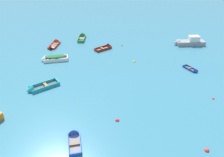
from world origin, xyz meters
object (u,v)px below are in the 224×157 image
at_px(rowboat_white_back_row_center, 51,58).
at_px(mooring_buoy_between_boats_left, 117,121).
at_px(mooring_buoy_between_boats_right, 213,99).
at_px(mooring_buoy_midfield, 207,151).
at_px(rowboat_deep_blue_midfield_left, 194,71).
at_px(rowboat_turquoise_near_left, 36,88).
at_px(mooring_buoy_near_foreground, 134,62).
at_px(motor_launch_grey_back_row_left, 188,42).
at_px(rowboat_blue_foreground_center, 74,137).
at_px(rowboat_green_far_right, 82,37).
at_px(rowboat_red_far_back, 56,43).
at_px(mooring_buoy_central, 122,46).
at_px(rowboat_maroon_outer_right, 107,47).

distance_m(rowboat_white_back_row_center, mooring_buoy_between_boats_left, 18.78).
relative_size(mooring_buoy_between_boats_right, mooring_buoy_between_boats_left, 0.68).
bearing_deg(mooring_buoy_between_boats_right, mooring_buoy_midfield, -107.13).
distance_m(rowboat_deep_blue_midfield_left, mooring_buoy_midfield, 16.11).
relative_size(rowboat_deep_blue_midfield_left, mooring_buoy_between_boats_left, 5.85).
bearing_deg(rowboat_turquoise_near_left, mooring_buoy_near_foreground, 39.69).
bearing_deg(rowboat_deep_blue_midfield_left, mooring_buoy_midfield, -95.45).
height_order(motor_launch_grey_back_row_left, mooring_buoy_near_foreground, motor_launch_grey_back_row_left).
bearing_deg(rowboat_deep_blue_midfield_left, rowboat_blue_foreground_center, -131.43).
xyz_separation_m(rowboat_green_far_right, rowboat_blue_foreground_center, (6.66, -28.43, -0.05)).
distance_m(rowboat_white_back_row_center, rowboat_turquoise_near_left, 9.07).
height_order(rowboat_deep_blue_midfield_left, rowboat_blue_foreground_center, rowboat_blue_foreground_center).
relative_size(rowboat_red_far_back, mooring_buoy_central, 13.71).
bearing_deg(rowboat_red_far_back, rowboat_maroon_outer_right, -3.50).
height_order(mooring_buoy_between_boats_left, mooring_buoy_near_foreground, mooring_buoy_between_boats_left).
bearing_deg(mooring_buoy_central, mooring_buoy_near_foreground, -68.18).
xyz_separation_m(rowboat_green_far_right, mooring_buoy_central, (8.87, -3.16, -0.23)).
xyz_separation_m(rowboat_deep_blue_midfield_left, mooring_buoy_between_boats_left, (-10.41, -13.03, -0.12)).
height_order(motor_launch_grey_back_row_left, mooring_buoy_between_boats_right, motor_launch_grey_back_row_left).
bearing_deg(rowboat_green_far_right, rowboat_deep_blue_midfield_left, -29.95).
relative_size(rowboat_white_back_row_center, motor_launch_grey_back_row_left, 0.76).
bearing_deg(mooring_buoy_near_foreground, rowboat_turquoise_near_left, -140.31).
distance_m(rowboat_blue_foreground_center, mooring_buoy_midfield, 12.86).
xyz_separation_m(rowboat_green_far_right, rowboat_red_far_back, (-4.33, -4.23, -0.04)).
bearing_deg(mooring_buoy_between_boats_right, rowboat_green_far_right, 138.96).
bearing_deg(rowboat_white_back_row_center, rowboat_green_far_right, 78.52).
bearing_deg(rowboat_white_back_row_center, motor_launch_grey_back_row_left, 24.01).
distance_m(rowboat_maroon_outer_right, motor_launch_grey_back_row_left, 16.19).
relative_size(rowboat_green_far_right, mooring_buoy_midfield, 9.43).
relative_size(rowboat_green_far_right, rowboat_blue_foreground_center, 1.27).
xyz_separation_m(motor_launch_grey_back_row_left, mooring_buoy_near_foreground, (-10.20, -9.28, -0.60)).
bearing_deg(mooring_buoy_between_boats_left, mooring_buoy_midfield, -18.73).
relative_size(rowboat_white_back_row_center, mooring_buoy_midfield, 10.32).
distance_m(rowboat_green_far_right, mooring_buoy_between_boats_left, 27.31).
height_order(rowboat_white_back_row_center, rowboat_blue_foreground_center, rowboat_white_back_row_center).
xyz_separation_m(rowboat_turquoise_near_left, mooring_buoy_between_boats_right, (23.18, 1.21, -0.22)).
xyz_separation_m(rowboat_blue_foreground_center, mooring_buoy_central, (2.21, 25.27, -0.18)).
height_order(motor_launch_grey_back_row_left, mooring_buoy_between_boats_left, motor_launch_grey_back_row_left).
relative_size(rowboat_maroon_outer_right, rowboat_white_back_row_center, 0.73).
xyz_separation_m(mooring_buoy_between_boats_right, mooring_buoy_between_boats_left, (-11.59, -5.80, 0.00)).
bearing_deg(rowboat_white_back_row_center, rowboat_turquoise_near_left, -81.08).
bearing_deg(rowboat_maroon_outer_right, mooring_buoy_near_foreground, -43.73).
bearing_deg(rowboat_turquoise_near_left, motor_launch_grey_back_row_left, 40.88).
xyz_separation_m(rowboat_green_far_right, mooring_buoy_between_boats_right, (22.23, -19.35, -0.23)).
bearing_deg(mooring_buoy_midfield, rowboat_maroon_outer_right, 119.81).
height_order(rowboat_green_far_right, mooring_buoy_between_boats_left, rowboat_green_far_right).
relative_size(mooring_buoy_between_boats_left, mooring_buoy_midfield, 0.99).
relative_size(motor_launch_grey_back_row_left, mooring_buoy_central, 19.91).
height_order(mooring_buoy_central, mooring_buoy_near_foreground, mooring_buoy_near_foreground).
bearing_deg(motor_launch_grey_back_row_left, rowboat_red_far_back, -172.59).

